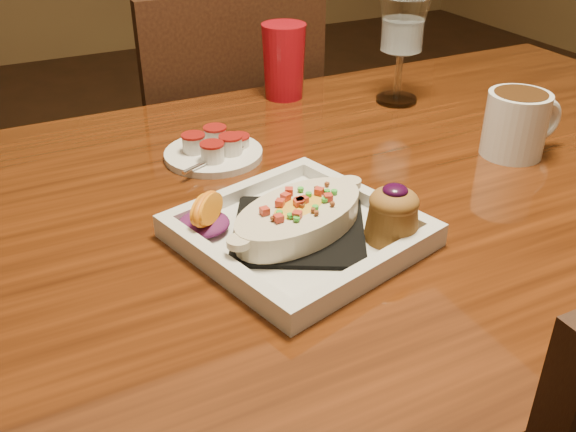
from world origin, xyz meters
name	(u,v)px	position (x,y,z in m)	size (l,w,h in m)	color
table	(367,236)	(0.00, 0.00, 0.65)	(1.50, 0.90, 0.75)	#60290D
chair_far	(222,163)	(0.00, 0.63, 0.51)	(0.42, 0.42, 0.93)	black
plate	(308,224)	(-0.16, -0.10, 0.78)	(0.32, 0.32, 0.08)	silver
coffee_mug	(518,121)	(0.25, -0.02, 0.81)	(0.14, 0.10, 0.10)	silver
goblet	(403,31)	(0.22, 0.26, 0.89)	(0.09, 0.09, 0.19)	silver
saucer	(213,151)	(-0.18, 0.18, 0.76)	(0.15, 0.15, 0.10)	silver
creamer_loose	(238,144)	(-0.14, 0.18, 0.76)	(0.04, 0.04, 0.03)	silver
red_tumbler	(284,62)	(0.04, 0.38, 0.82)	(0.08, 0.08, 0.14)	#A00B17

